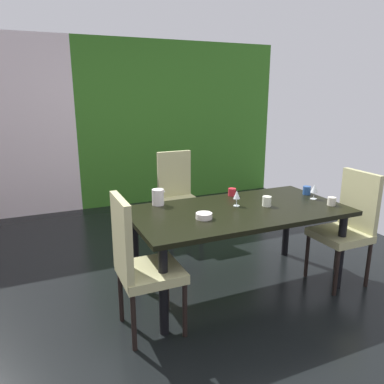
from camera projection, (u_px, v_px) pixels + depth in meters
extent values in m
cube|color=black|center=(184.00, 293.00, 3.37)|extent=(5.63, 5.97, 0.02)
cube|color=#336D20|center=(181.00, 123.00, 6.08)|extent=(3.30, 0.10, 2.51)
cube|color=black|center=(239.00, 211.00, 3.28)|extent=(1.89, 0.98, 0.04)
cylinder|color=black|center=(135.00, 250.00, 3.40)|extent=(0.07, 0.07, 0.71)
cylinder|color=black|center=(287.00, 224.00, 4.05)|extent=(0.07, 0.07, 0.71)
cylinder|color=black|center=(163.00, 290.00, 2.71)|extent=(0.07, 0.07, 0.71)
cylinder|color=black|center=(340.00, 251.00, 3.37)|extent=(0.07, 0.07, 0.71)
cube|color=tan|center=(151.00, 272.00, 2.74)|extent=(0.44, 0.44, 0.07)
cube|color=tan|center=(122.00, 239.00, 2.58)|extent=(0.05, 0.42, 0.59)
cylinder|color=black|center=(167.00, 286.00, 3.05)|extent=(0.04, 0.04, 0.43)
cylinder|color=black|center=(185.00, 310.00, 2.71)|extent=(0.04, 0.04, 0.43)
cylinder|color=black|center=(121.00, 296.00, 2.90)|extent=(0.04, 0.04, 0.43)
cylinder|color=black|center=(134.00, 323.00, 2.56)|extent=(0.04, 0.04, 0.43)
cube|color=tan|center=(180.00, 202.00, 4.45)|extent=(0.44, 0.44, 0.07)
cube|color=tan|center=(174.00, 175.00, 4.56)|extent=(0.42, 0.05, 0.59)
cylinder|color=black|center=(202.00, 225.00, 4.43)|extent=(0.04, 0.04, 0.43)
cylinder|color=black|center=(172.00, 230.00, 4.28)|extent=(0.04, 0.04, 0.43)
cylinder|color=black|center=(189.00, 216.00, 4.76)|extent=(0.04, 0.04, 0.43)
cylinder|color=black|center=(161.00, 220.00, 4.61)|extent=(0.04, 0.04, 0.43)
cube|color=tan|center=(339.00, 235.00, 3.44)|extent=(0.44, 0.44, 0.07)
cube|color=tan|center=(359.00, 202.00, 3.45)|extent=(0.05, 0.42, 0.58)
cylinder|color=black|center=(336.00, 273.00, 3.27)|extent=(0.04, 0.04, 0.43)
cylinder|color=black|center=(307.00, 256.00, 3.60)|extent=(0.04, 0.04, 0.43)
cylinder|color=black|center=(368.00, 265.00, 3.42)|extent=(0.04, 0.04, 0.43)
cylinder|color=black|center=(337.00, 249.00, 3.75)|extent=(0.04, 0.04, 0.43)
cylinder|color=silver|center=(236.00, 206.00, 3.36)|extent=(0.06, 0.06, 0.00)
cylinder|color=silver|center=(237.00, 202.00, 3.35)|extent=(0.01, 0.01, 0.06)
cone|color=silver|center=(237.00, 195.00, 3.33)|extent=(0.06, 0.06, 0.08)
cylinder|color=silver|center=(313.00, 199.00, 3.58)|extent=(0.06, 0.06, 0.00)
cylinder|color=silver|center=(314.00, 196.00, 3.57)|extent=(0.01, 0.01, 0.06)
cone|color=silver|center=(314.00, 188.00, 3.55)|extent=(0.07, 0.07, 0.08)
cylinder|color=silver|center=(204.00, 216.00, 3.02)|extent=(0.13, 0.13, 0.05)
cylinder|color=silver|center=(267.00, 201.00, 3.35)|extent=(0.08, 0.08, 0.09)
cylinder|color=beige|center=(332.00, 201.00, 3.37)|extent=(0.07, 0.07, 0.07)
cylinder|color=#254B8E|center=(307.00, 190.00, 3.72)|extent=(0.08, 0.08, 0.08)
cylinder|color=red|center=(232.00, 192.00, 3.68)|extent=(0.08, 0.08, 0.07)
cylinder|color=white|center=(158.00, 197.00, 3.37)|extent=(0.11, 0.11, 0.14)
cone|color=white|center=(163.00, 190.00, 3.38)|extent=(0.04, 0.04, 0.03)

